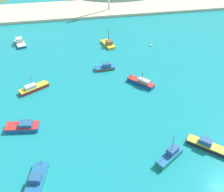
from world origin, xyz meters
The scene contains 12 objects.
ground centered at (0.00, 30.00, -0.25)m, with size 260.00×280.00×0.50m.
fishing_boat_0 centered at (-15.37, 47.33, 0.80)m, with size 6.78×2.83×2.28m.
fishing_boat_2 centered at (-7.55, 7.43, 1.07)m, with size 7.43×5.90×7.19m.
fishing_boat_4 centered at (-40.09, 23.09, 0.80)m, with size 8.47×4.14×2.12m.
fishing_boat_5 centered at (-11.41, 64.23, 0.77)m, with size 4.94×8.44×6.86m.
fishing_boat_6 centered at (2.44, 8.57, 0.82)m, with size 9.48×8.87×2.44m.
fishing_boat_7 centered at (-5.96, 36.41, 0.87)m, with size 7.65×8.10×4.44m.
fishing_boat_8 centered at (-45.01, 71.34, 0.89)m, with size 5.20×7.82×2.56m.
fishing_boat_9 centered at (-36.04, 7.06, 0.75)m, with size 4.86×7.99×2.32m.
fishing_boat_10 centered at (-38.37, 39.47, 0.80)m, with size 8.94×6.44×5.29m.
buoy_0 centered at (4.83, 60.86, 0.17)m, with size 0.96×0.96×0.96m.
beach_strip centered at (0.00, 105.50, 0.60)m, with size 247.00×25.33×1.20m, color beige.
Camera 1 is at (-26.99, -27.60, 46.60)m, focal length 42.33 mm.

